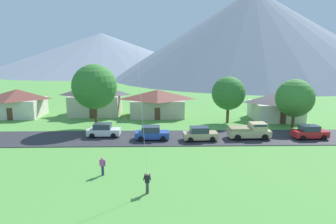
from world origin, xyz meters
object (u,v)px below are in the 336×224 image
Objects in this scene: tree_near_left at (295,98)px; parked_car_tan_west_end at (200,134)px; parked_car_white_mid_east at (104,130)px; house_left_center at (18,102)px; watcher_person at (103,166)px; parked_car_blue_east_end at (152,133)px; pickup_truck_sand_west_side at (250,131)px; parked_car_red_mid_west at (310,132)px; tree_center at (228,93)px; house_leftmost at (275,106)px; house_right_center at (96,99)px; house_rightmost at (158,103)px; tree_left_of_center at (94,87)px.

tree_near_left is 16.29m from parked_car_tan_west_end.
house_left_center is at bearing 141.42° from parked_car_white_mid_east.
house_left_center is 5.04× the size of watcher_person.
pickup_truck_sand_west_side is (12.41, 0.21, 0.19)m from parked_car_blue_east_end.
parked_car_red_mid_west is (43.21, -15.14, -1.56)m from house_left_center.
tree_center is 15.28m from parked_car_blue_east_end.
tree_center reaches higher than house_leftmost.
parked_car_white_mid_east and parked_car_blue_east_end have the same top height.
tree_center is at bearing 132.16° from parked_car_red_mid_west.
tree_near_left is 4.21× the size of watcher_person.
tree_near_left reaches higher than parked_car_blue_east_end.
parked_car_tan_west_end is 1.00× the size of parked_car_red_mid_west.
pickup_truck_sand_west_side is at bearing 6.29° from parked_car_tan_west_end.
parked_car_tan_west_end reaches higher than watcher_person.
house_right_center is 10.97m from house_rightmost.
tree_left_of_center is 22.17m from pickup_truck_sand_west_side.
tree_center reaches higher than pickup_truck_sand_west_side.
tree_left_of_center reaches higher than house_left_center.
house_leftmost is at bearing 90.44° from parked_car_red_mid_west.
house_left_center is 0.88× the size of house_rightmost.
tree_center reaches higher than watcher_person.
house_right_center is 2.13× the size of parked_car_red_mid_west.
tree_near_left reaches higher than parked_car_white_mid_east.
tree_left_of_center reaches higher than tree_near_left.
parked_car_tan_west_end is at bearing -155.32° from tree_near_left.
house_leftmost reaches higher than watcher_person.
tree_near_left reaches higher than house_rightmost.
house_right_center reaches higher than house_leftmost.
house_leftmost is at bearing 41.30° from parked_car_tan_west_end.
parked_car_tan_west_end is at bearing -70.60° from house_rightmost.
house_rightmost is 2.24× the size of parked_car_red_mid_west.
tree_left_of_center is at bearing 111.92° from parked_car_white_mid_east.
parked_car_tan_west_end is (-14.46, -6.65, -3.45)m from tree_near_left.
house_right_center is at bearing 144.74° from pickup_truck_sand_west_side.
house_left_center is 0.92× the size of tree_left_of_center.
house_leftmost is 0.94× the size of house_left_center.
house_left_center reaches higher than parked_car_red_mid_west.
tree_center is at bearing -17.68° from house_right_center.
parked_car_blue_east_end is (-19.84, -11.69, -1.40)m from house_leftmost.
tree_near_left reaches higher than parked_car_tan_west_end.
tree_center is (-8.33, -2.39, 2.38)m from house_leftmost.
tree_left_of_center is at bearing 166.99° from parked_car_red_mid_west.
tree_left_of_center is at bearing 103.49° from watcher_person.
tree_center is at bearing -26.65° from house_rightmost.
house_rightmost is 18.82m from pickup_truck_sand_west_side.
parked_car_blue_east_end is at bearing -92.25° from house_rightmost.
house_right_center is at bearing 172.34° from house_rightmost.
tree_left_of_center is 1.27× the size of tree_center.
parked_car_red_mid_west is 2.55× the size of watcher_person.
tree_near_left is at bearing 35.22° from watcher_person.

